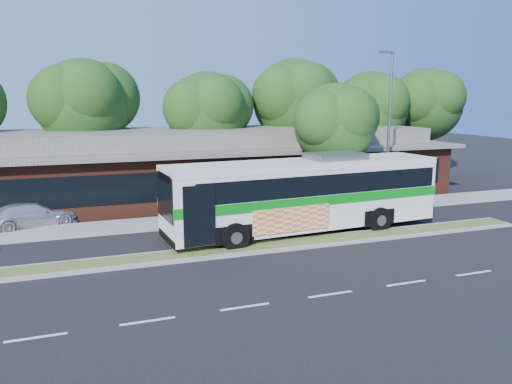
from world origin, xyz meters
TOP-DOWN VIEW (x-y plane):
  - ground at (0.00, 0.00)m, footprint 120.00×120.00m
  - median_strip at (0.00, 0.60)m, footprint 26.00×1.10m
  - sidewalk at (0.00, 6.40)m, footprint 44.00×2.60m
  - plaza_building at (0.00, 12.99)m, footprint 33.20×11.20m
  - lamp_post at (9.56, 6.00)m, footprint 0.93×0.18m
  - tree_bg_b at (-6.57, 16.14)m, footprint 6.69×6.00m
  - tree_bg_c at (1.40, 15.13)m, footprint 6.24×5.60m
  - tree_bg_d at (8.45, 16.15)m, footprint 6.91×6.20m
  - tree_bg_e at (14.42, 15.14)m, footprint 6.47×5.80m
  - tree_bg_f at (20.43, 16.14)m, footprint 6.69×6.00m
  - transit_bus at (2.58, 2.40)m, footprint 13.76×3.94m
  - sedan at (-9.96, 8.06)m, footprint 4.76×2.97m
  - sidewalk_tree at (6.33, 6.07)m, footprint 5.10×4.57m

SIDE VIEW (x-z plane):
  - ground at x=0.00m, z-range 0.00..0.00m
  - sidewalk at x=0.00m, z-range 0.00..0.12m
  - median_strip at x=0.00m, z-range 0.00..0.15m
  - sedan at x=-9.96m, z-range 0.00..1.29m
  - transit_bus at x=2.58m, z-range 0.22..4.03m
  - plaza_building at x=0.00m, z-range -0.10..4.35m
  - lamp_post at x=9.56m, z-range 0.37..9.44m
  - sidewalk_tree at x=6.33m, z-range 1.45..8.73m
  - tree_bg_c at x=1.40m, z-range 1.46..9.72m
  - tree_bg_e at x=14.42m, z-range 1.49..10.00m
  - tree_bg_f at x=20.43m, z-range 1.60..10.52m
  - tree_bg_b at x=-6.57m, z-range 1.64..10.64m
  - tree_bg_d at x=8.45m, z-range 1.73..11.10m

